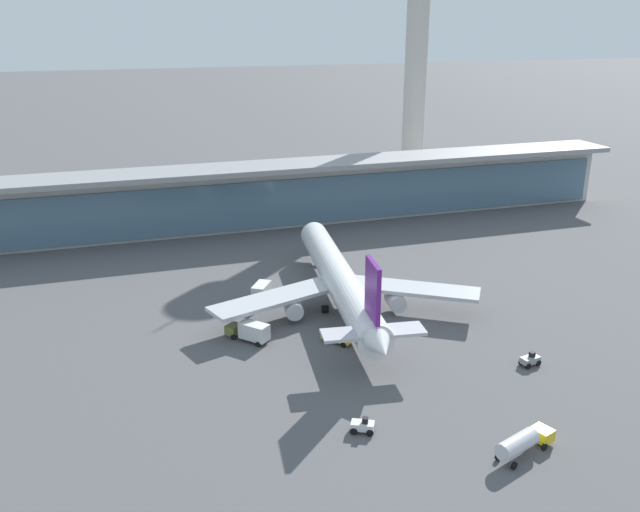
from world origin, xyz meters
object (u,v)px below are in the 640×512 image
at_px(airliner_on_stand, 340,281).
at_px(control_tower, 417,42).
at_px(service_truck_by_tail_olive, 260,293).
at_px(service_truck_mid_apron_yellow, 523,442).
at_px(service_truck_under_wing_white, 363,426).
at_px(service_truck_near_nose_grey, 530,360).
at_px(service_truck_at_far_stand_yellow, 338,338).
at_px(service_truck_on_taxiway_olive, 250,331).

distance_m(airliner_on_stand, control_tower, 100.97).
relative_size(airliner_on_stand, service_truck_by_tail_olive, 8.13).
height_order(service_truck_mid_apron_yellow, service_truck_by_tail_olive, service_truck_by_tail_olive).
bearing_deg(service_truck_under_wing_white, service_truck_mid_apron_yellow, -31.91).
relative_size(service_truck_near_nose_grey, service_truck_at_far_stand_yellow, 0.51).
height_order(service_truck_under_wing_white, service_truck_mid_apron_yellow, service_truck_mid_apron_yellow).
height_order(airliner_on_stand, control_tower, control_tower).
bearing_deg(service_truck_at_far_stand_yellow, service_truck_on_taxiway_olive, 159.06).
xyz_separation_m(service_truck_near_nose_grey, service_truck_by_tail_olive, (-31.94, 34.64, 0.82)).
distance_m(service_truck_under_wing_white, service_truck_at_far_stand_yellow, 24.12).
bearing_deg(service_truck_under_wing_white, airliner_on_stand, 74.78).
distance_m(service_truck_by_tail_olive, service_truck_at_far_stand_yellow, 20.92).
bearing_deg(service_truck_near_nose_grey, service_truck_at_far_stand_yellow, 147.65).
xyz_separation_m(service_truck_under_wing_white, service_truck_mid_apron_yellow, (15.85, -9.87, 0.83)).
relative_size(airliner_on_stand, control_tower, 0.80).
bearing_deg(service_truck_at_far_stand_yellow, service_truck_near_nose_grey, -32.35).
distance_m(service_truck_on_taxiway_olive, service_truck_at_far_stand_yellow, 13.71).
xyz_separation_m(service_truck_near_nose_grey, service_truck_on_taxiway_olive, (-36.88, 20.16, 0.82)).
height_order(service_truck_near_nose_grey, service_truck_at_far_stand_yellow, service_truck_at_far_stand_yellow).
bearing_deg(control_tower, service_truck_by_tail_olive, -130.85).
bearing_deg(service_truck_near_nose_grey, service_truck_under_wing_white, -164.09).
height_order(service_truck_near_nose_grey, control_tower, control_tower).
bearing_deg(service_truck_near_nose_grey, service_truck_mid_apron_yellow, -126.22).
bearing_deg(control_tower, service_truck_under_wing_white, -117.51).
distance_m(service_truck_at_far_stand_yellow, control_tower, 114.95).
height_order(service_truck_near_nose_grey, service_truck_by_tail_olive, service_truck_by_tail_olive).
height_order(service_truck_by_tail_olive, control_tower, control_tower).
bearing_deg(airliner_on_stand, service_truck_at_far_stand_yellow, -110.73).
distance_m(service_truck_mid_apron_yellow, service_truck_on_taxiway_olive, 45.00).
bearing_deg(service_truck_at_far_stand_yellow, control_tower, 59.09).
relative_size(airliner_on_stand, service_truck_under_wing_white, 18.07).
xyz_separation_m(airliner_on_stand, service_truck_on_taxiway_olive, (-17.59, -7.82, -3.35)).
relative_size(airliner_on_stand, service_truck_mid_apron_yellow, 6.79).
distance_m(service_truck_near_nose_grey, service_truck_by_tail_olive, 47.12).
distance_m(service_truck_on_taxiway_olive, control_tower, 117.65).
distance_m(airliner_on_stand, service_truck_under_wing_white, 37.84).
bearing_deg(service_truck_on_taxiway_olive, service_truck_at_far_stand_yellow, -20.94).
bearing_deg(service_truck_under_wing_white, service_truck_on_taxiway_olive, 105.17).
bearing_deg(service_truck_near_nose_grey, control_tower, 73.82).
relative_size(service_truck_under_wing_white, service_truck_on_taxiway_olive, 0.47).
distance_m(service_truck_under_wing_white, service_truck_by_tail_olive, 43.05).
relative_size(service_truck_mid_apron_yellow, service_truck_at_far_stand_yellow, 1.46).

